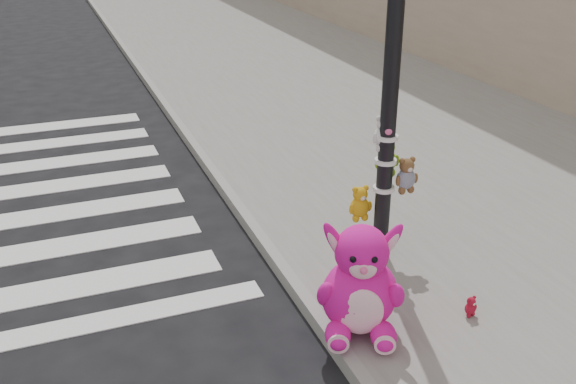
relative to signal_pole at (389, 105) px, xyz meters
name	(u,v)px	position (x,y,z in m)	size (l,w,h in m)	color
sidewalk_near	(300,69)	(2.39, 8.18, -1.69)	(7.00, 80.00, 0.14)	slate
curb_edge	(148,83)	(-1.06, 8.18, -1.69)	(0.12, 80.00, 0.15)	gray
signal_pole	(389,105)	(0.00, 0.00, 0.00)	(0.69, 0.50, 4.00)	black
pink_bunny	(360,287)	(-0.82, -1.13, -1.19)	(0.88, 0.94, 1.05)	#E71399
red_teddy	(471,306)	(0.20, -1.32, -1.52)	(0.14, 0.10, 0.20)	#A71027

